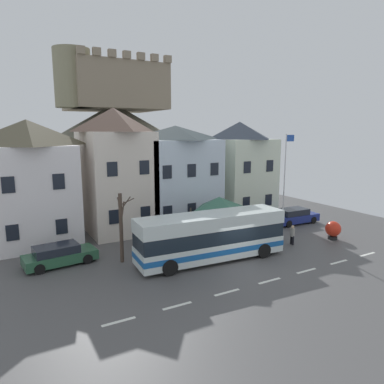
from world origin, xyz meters
name	(u,v)px	position (x,y,z in m)	size (l,w,h in m)	color
ground_plane	(244,268)	(0.00, 0.00, -0.03)	(40.00, 60.00, 0.07)	#4F4E4E
townhouse_00	(31,183)	(-11.11, 11.82, 4.70)	(6.33, 5.70, 9.39)	white
townhouse_01	(115,170)	(-4.38, 12.48, 5.23)	(5.16, 7.01, 10.47)	silver
townhouse_02	(176,175)	(1.19, 11.97, 4.51)	(6.89, 6.00, 9.02)	silver
townhouse_03	(239,169)	(8.48, 12.10, 4.72)	(5.48, 6.27, 9.45)	silver
hilltop_castle	(115,143)	(2.85, 35.75, 6.67)	(43.82, 43.82, 19.02)	#625F4F
transit_bus	(211,237)	(-1.17, 2.10, 1.60)	(10.36, 3.15, 3.17)	silver
bus_shelter	(219,204)	(1.86, 5.75, 2.90)	(3.60, 3.60, 3.44)	#473D33
parked_car_00	(59,255)	(-10.20, 6.20, 0.66)	(4.65, 2.34, 1.34)	#2A593C
parked_car_01	(294,216)	(10.69, 6.32, 0.69)	(4.62, 2.12, 1.40)	navy
parked_car_02	(232,224)	(4.10, 7.05, 0.66)	(4.46, 1.93, 1.35)	slate
pedestrian_00	(292,234)	(5.97, 1.82, 0.83)	(0.34, 0.37, 1.51)	black
pedestrian_01	(271,228)	(5.45, 3.65, 0.91)	(0.29, 0.33, 1.67)	black
pedestrian_02	(279,234)	(5.21, 2.42, 0.79)	(0.29, 0.37, 1.56)	#2D2D38
public_bench	(209,228)	(2.04, 7.53, 0.47)	(1.45, 0.48, 0.87)	#473828
flagpole	(285,175)	(8.73, 5.70, 4.73)	(0.95, 0.10, 8.28)	silver
harbour_buoy	(333,229)	(9.76, 1.20, 0.81)	(1.22, 1.22, 1.47)	black
bare_tree_00	(121,225)	(-6.48, 4.72, 2.50)	(0.92, 1.98, 4.62)	#47382D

